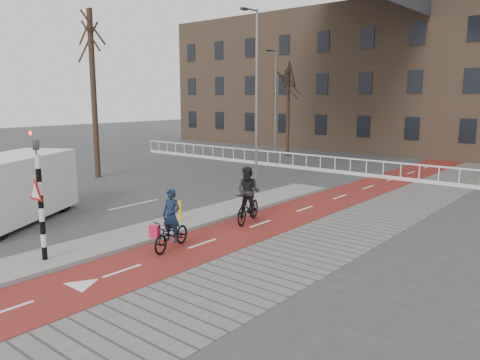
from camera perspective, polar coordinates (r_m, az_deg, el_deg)
The scene contains 15 objects.
ground at distance 14.56m, azimuth -14.49°, elevation -8.25°, with size 120.00×120.00×0.00m, color #38383A.
bike_lane at distance 20.98m, azimuth 10.80°, elevation -2.48°, with size 2.50×60.00×0.01m, color maroon.
sidewalk at distance 19.83m, azimuth 17.91°, elevation -3.52°, with size 3.00×60.00×0.01m, color slate.
curb_island at distance 17.55m, azimuth -5.22°, elevation -4.62°, with size 1.80×16.00×0.12m, color gray.
traffic_signal at distance 13.56m, azimuth -23.28°, elevation -1.42°, with size 0.80×0.80×3.68m.
bollard at distance 16.87m, azimuth -7.34°, elevation -3.76°, with size 0.12×0.12×0.74m, color yellow.
cyclist_near at distance 14.13m, azimuth -8.35°, elevation -5.96°, with size 1.04×1.83×1.83m.
cyclist_far at distance 16.83m, azimuth 1.01°, elevation -2.43°, with size 1.06×1.99×2.04m.
van at distance 18.70m, azimuth -26.46°, elevation -0.93°, with size 4.75×6.00×2.42m.
railing at distance 30.14m, azimuth 6.46°, elevation 2.01°, with size 28.00×0.10×0.99m.
townhouse_row at distance 42.61m, azimuth 20.52°, elevation 13.91°, with size 46.00×10.00×15.90m.
tree_left at distance 27.50m, azimuth -17.40°, elevation 9.84°, with size 0.31×0.31×9.21m, color #2F1E15.
tree_mid at distance 36.34m, azimuth 5.85°, elevation 8.19°, with size 0.28×0.28×6.68m, color #2F1E15.
streetlight_near at distance 23.32m, azimuth 2.04°, elevation 9.63°, with size 0.12×0.12×8.64m, color slate.
streetlight_left at distance 35.00m, azimuth 4.37°, elevation 9.14°, with size 0.12×0.12×7.89m, color slate.
Camera 1 is at (11.31, -8.00, 4.50)m, focal length 35.00 mm.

